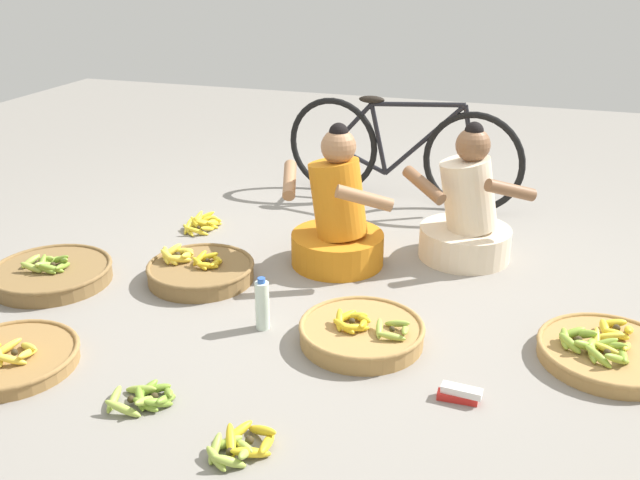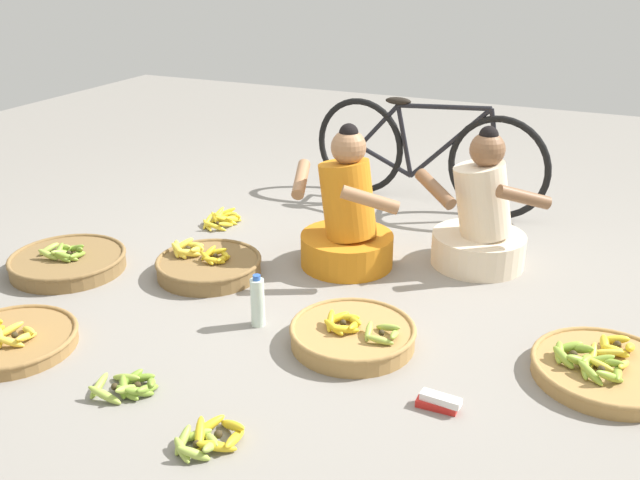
{
  "view_description": "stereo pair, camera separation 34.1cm",
  "coord_description": "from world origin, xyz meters",
  "px_view_note": "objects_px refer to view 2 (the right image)",
  "views": [
    {
      "loc": [
        0.97,
        -3.19,
        1.67
      ],
      "look_at": [
        0.0,
        -0.2,
        0.35
      ],
      "focal_mm": 39.55,
      "sensor_mm": 36.0,
      "label": 1
    },
    {
      "loc": [
        1.29,
        -3.07,
        1.67
      ],
      "look_at": [
        0.0,
        -0.2,
        0.35
      ],
      "focal_mm": 39.55,
      "sensor_mm": 36.0,
      "label": 2
    }
  ],
  "objects_px": {
    "loose_bananas_front_center": "(128,386)",
    "banana_basket_mid_left": "(208,265)",
    "banana_basket_back_left": "(11,340)",
    "banana_basket_back_right": "(605,368)",
    "banana_basket_mid_right": "(68,261)",
    "water_bottle": "(258,302)",
    "banana_basket_back_center": "(353,334)",
    "loose_bananas_near_vendor": "(224,219)",
    "loose_bananas_near_bicycle": "(208,439)",
    "bicycle_leaning": "(425,154)",
    "vendor_woman_behind": "(480,222)",
    "vendor_woman_front": "(347,222)",
    "packet_carton_stack": "(439,402)"
  },
  "relations": [
    {
      "from": "banana_basket_back_left",
      "to": "water_bottle",
      "type": "distance_m",
      "value": 1.11
    },
    {
      "from": "banana_basket_back_center",
      "to": "banana_basket_back_right",
      "type": "bearing_deg",
      "value": 9.86
    },
    {
      "from": "banana_basket_back_left",
      "to": "banana_basket_back_right",
      "type": "relative_size",
      "value": 0.94
    },
    {
      "from": "vendor_woman_behind",
      "to": "loose_bananas_near_vendor",
      "type": "bearing_deg",
      "value": -178.57
    },
    {
      "from": "banana_basket_back_right",
      "to": "loose_bananas_front_center",
      "type": "xyz_separation_m",
      "value": [
        -1.75,
        -0.9,
        -0.02
      ]
    },
    {
      "from": "vendor_woman_front",
      "to": "banana_basket_back_right",
      "type": "distance_m",
      "value": 1.55
    },
    {
      "from": "loose_bananas_near_bicycle",
      "to": "banana_basket_mid_left",
      "type": "bearing_deg",
      "value": 122.38
    },
    {
      "from": "loose_bananas_near_vendor",
      "to": "water_bottle",
      "type": "xyz_separation_m",
      "value": [
        0.85,
        -1.08,
        0.09
      ]
    },
    {
      "from": "bicycle_leaning",
      "to": "loose_bananas_near_vendor",
      "type": "xyz_separation_m",
      "value": [
        -1.07,
        -0.89,
        -0.33
      ]
    },
    {
      "from": "banana_basket_mid_left",
      "to": "banana_basket_back_left",
      "type": "height_order",
      "value": "banana_basket_mid_left"
    },
    {
      "from": "loose_bananas_near_bicycle",
      "to": "banana_basket_back_center",
      "type": "bearing_deg",
      "value": 75.76
    },
    {
      "from": "banana_basket_mid_left",
      "to": "banana_basket_back_right",
      "type": "bearing_deg",
      "value": -4.97
    },
    {
      "from": "banana_basket_mid_left",
      "to": "packet_carton_stack",
      "type": "relative_size",
      "value": 3.28
    },
    {
      "from": "banana_basket_back_left",
      "to": "banana_basket_back_right",
      "type": "distance_m",
      "value": 2.58
    },
    {
      "from": "banana_basket_mid_left",
      "to": "packet_carton_stack",
      "type": "distance_m",
      "value": 1.62
    },
    {
      "from": "loose_bananas_front_center",
      "to": "water_bottle",
      "type": "bearing_deg",
      "value": 72.94
    },
    {
      "from": "vendor_woman_behind",
      "to": "water_bottle",
      "type": "xyz_separation_m",
      "value": [
        -0.8,
        -1.12,
        -0.13
      ]
    },
    {
      "from": "banana_basket_back_center",
      "to": "loose_bananas_front_center",
      "type": "height_order",
      "value": "banana_basket_back_center"
    },
    {
      "from": "water_bottle",
      "to": "packet_carton_stack",
      "type": "relative_size",
      "value": 1.49
    },
    {
      "from": "banana_basket_back_right",
      "to": "water_bottle",
      "type": "bearing_deg",
      "value": -172.57
    },
    {
      "from": "bicycle_leaning",
      "to": "banana_basket_mid_right",
      "type": "distance_m",
      "value": 2.39
    },
    {
      "from": "loose_bananas_front_center",
      "to": "banana_basket_mid_right",
      "type": "bearing_deg",
      "value": 142.37
    },
    {
      "from": "loose_bananas_near_vendor",
      "to": "loose_bananas_near_bicycle",
      "type": "bearing_deg",
      "value": -60.09
    },
    {
      "from": "packet_carton_stack",
      "to": "loose_bananas_near_vendor",
      "type": "bearing_deg",
      "value": 142.84
    },
    {
      "from": "loose_bananas_near_bicycle",
      "to": "loose_bananas_near_vendor",
      "type": "bearing_deg",
      "value": 119.91
    },
    {
      "from": "loose_bananas_front_center",
      "to": "banana_basket_mid_left",
      "type": "bearing_deg",
      "value": 105.72
    },
    {
      "from": "vendor_woman_behind",
      "to": "banana_basket_mid_left",
      "type": "relative_size",
      "value": 1.38
    },
    {
      "from": "banana_basket_back_center",
      "to": "banana_basket_mid_right",
      "type": "relative_size",
      "value": 0.91
    },
    {
      "from": "bicycle_leaning",
      "to": "banana_basket_back_right",
      "type": "distance_m",
      "value": 2.22
    },
    {
      "from": "banana_basket_mid_right",
      "to": "packet_carton_stack",
      "type": "bearing_deg",
      "value": -10.23
    },
    {
      "from": "banana_basket_back_right",
      "to": "loose_bananas_near_bicycle",
      "type": "height_order",
      "value": "banana_basket_back_right"
    },
    {
      "from": "banana_basket_mid_left",
      "to": "loose_bananas_near_vendor",
      "type": "xyz_separation_m",
      "value": [
        -0.33,
        0.7,
        -0.03
      ]
    },
    {
      "from": "vendor_woman_behind",
      "to": "loose_bananas_near_bicycle",
      "type": "height_order",
      "value": "vendor_woman_behind"
    },
    {
      "from": "loose_bananas_near_vendor",
      "to": "banana_basket_back_right",
      "type": "bearing_deg",
      "value": -20.19
    },
    {
      "from": "banana_basket_mid_left",
      "to": "water_bottle",
      "type": "bearing_deg",
      "value": -36.19
    },
    {
      "from": "vendor_woman_front",
      "to": "banana_basket_back_left",
      "type": "relative_size",
      "value": 1.4
    },
    {
      "from": "banana_basket_back_center",
      "to": "loose_bananas_near_vendor",
      "type": "height_order",
      "value": "banana_basket_back_center"
    },
    {
      "from": "banana_basket_back_right",
      "to": "loose_bananas_near_bicycle",
      "type": "relative_size",
      "value": 2.21
    },
    {
      "from": "bicycle_leaning",
      "to": "loose_bananas_near_bicycle",
      "type": "distance_m",
      "value": 2.83
    },
    {
      "from": "vendor_woman_front",
      "to": "banana_basket_back_left",
      "type": "height_order",
      "value": "vendor_woman_front"
    },
    {
      "from": "loose_bananas_front_center",
      "to": "banana_basket_back_left",
      "type": "bearing_deg",
      "value": 174.82
    },
    {
      "from": "banana_basket_back_left",
      "to": "banana_basket_mid_right",
      "type": "distance_m",
      "value": 0.82
    },
    {
      "from": "water_bottle",
      "to": "bicycle_leaning",
      "type": "bearing_deg",
      "value": 83.47
    },
    {
      "from": "banana_basket_back_right",
      "to": "loose_bananas_front_center",
      "type": "bearing_deg",
      "value": -152.81
    },
    {
      "from": "packet_carton_stack",
      "to": "loose_bananas_front_center",
      "type": "bearing_deg",
      "value": -160.95
    },
    {
      "from": "vendor_woman_front",
      "to": "loose_bananas_near_vendor",
      "type": "distance_m",
      "value": 1.03
    },
    {
      "from": "banana_basket_back_center",
      "to": "banana_basket_back_right",
      "type": "height_order",
      "value": "banana_basket_back_center"
    },
    {
      "from": "vendor_woman_front",
      "to": "loose_bananas_near_bicycle",
      "type": "distance_m",
      "value": 1.67
    },
    {
      "from": "banana_basket_mid_left",
      "to": "packet_carton_stack",
      "type": "bearing_deg",
      "value": -24.45
    },
    {
      "from": "loose_bananas_front_center",
      "to": "loose_bananas_near_vendor",
      "type": "relative_size",
      "value": 0.84
    }
  ]
}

